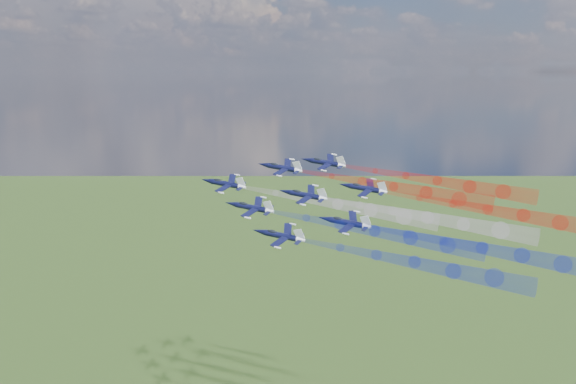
{
  "coord_description": "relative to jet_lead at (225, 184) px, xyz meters",
  "views": [
    {
      "loc": [
        -11.52,
        -181.51,
        163.99
      ],
      "look_at": [
        -4.08,
        -22.76,
        133.38
      ],
      "focal_mm": 38.98,
      "sensor_mm": 36.0,
      "label": 1
    }
  ],
  "objects": [
    {
      "name": "jet_outer_right",
      "position": [
        27.57,
        8.05,
        4.36
      ],
      "size": [
        16.44,
        15.3,
        8.19
      ],
      "primitive_type": null,
      "rotation": [
        0.12,
        -0.32,
        1.16
      ],
      "color": "black"
    },
    {
      "name": "jet_rear_right",
      "position": [
        36.71,
        -5.01,
        -0.64
      ],
      "size": [
        16.44,
        15.3,
        8.19
      ],
      "primitive_type": null,
      "rotation": [
        0.12,
        -0.32,
        1.16
      ],
      "color": "black"
    },
    {
      "name": "trail_outer_left",
      "position": [
        42.78,
        -35.01,
        -11.67
      ],
      "size": [
        48.45,
        23.66,
        11.27
      ],
      "primitive_type": null,
      "rotation": [
        0.12,
        -0.32,
        1.16
      ],
      "color": "#1727C4"
    },
    {
      "name": "jet_center_third",
      "position": [
        20.69,
        -8.84,
        -1.5
      ],
      "size": [
        16.44,
        15.3,
        8.19
      ],
      "primitive_type": null,
      "rotation": [
        0.12,
        -0.32,
        1.16
      ],
      "color": "black"
    },
    {
      "name": "jet_inner_left",
      "position": [
        7.07,
        -13.04,
        -3.71
      ],
      "size": [
        16.44,
        15.3,
        8.19
      ],
      "primitive_type": null,
      "rotation": [
        0.12,
        -0.32,
        1.16
      ],
      "color": "black"
    },
    {
      "name": "jet_rear_left",
      "position": [
        29.71,
        -21.54,
        -5.74
      ],
      "size": [
        16.44,
        15.3,
        8.19
      ],
      "primitive_type": null,
      "rotation": [
        0.12,
        -0.32,
        1.16
      ],
      "color": "black"
    },
    {
      "name": "trail_rear_right",
      "position": [
        65.5,
        -16.31,
        -4.15
      ],
      "size": [
        48.45,
        23.66,
        11.27
      ],
      "primitive_type": null,
      "rotation": [
        0.12,
        -0.32,
        1.16
      ],
      "color": "red"
    },
    {
      "name": "trail_inner_left",
      "position": [
        35.86,
        -24.34,
        -7.21
      ],
      "size": [
        48.45,
        23.66,
        11.27
      ],
      "primitive_type": null,
      "rotation": [
        0.12,
        -0.32,
        1.16
      ],
      "color": "#1727C4"
    },
    {
      "name": "jet_lead",
      "position": [
        0.0,
        0.0,
        0.0
      ],
      "size": [
        16.44,
        15.3,
        8.19
      ],
      "primitive_type": null,
      "rotation": [
        0.12,
        -0.32,
        1.16
      ],
      "color": "black"
    },
    {
      "name": "trail_inner_right",
      "position": [
        44.09,
        -5.93,
        -0.07
      ],
      "size": [
        48.45,
        23.66,
        11.27
      ],
      "primitive_type": null,
      "rotation": [
        0.12,
        -0.32,
        1.16
      ],
      "color": "red"
    },
    {
      "name": "trail_outer_right",
      "position": [
        56.36,
        -3.25,
        0.86
      ],
      "size": [
        48.45,
        23.66,
        11.27
      ],
      "primitive_type": null,
      "rotation": [
        0.12,
        -0.32,
        1.16
      ],
      "color": "red"
    },
    {
      "name": "trail_center_third",
      "position": [
        49.49,
        -20.14,
        -5.01
      ],
      "size": [
        48.45,
        23.66,
        11.27
      ],
      "primitive_type": null,
      "rotation": [
        0.12,
        -0.32,
        1.16
      ],
      "color": "white"
    },
    {
      "name": "trail_rear_left",
      "position": [
        58.5,
        -32.84,
        -9.24
      ],
      "size": [
        48.45,
        23.66,
        11.27
      ],
      "primitive_type": null,
      "rotation": [
        0.12,
        -0.32,
        1.16
      ],
      "color": "#1727C4"
    },
    {
      "name": "jet_inner_right",
      "position": [
        15.3,
        5.37,
        3.43
      ],
      "size": [
        16.44,
        15.3,
        8.19
      ],
      "primitive_type": null,
      "rotation": [
        0.12,
        -0.32,
        1.16
      ],
      "color": "black"
    },
    {
      "name": "jet_outer_left",
      "position": [
        13.98,
        -23.71,
        -8.16
      ],
      "size": [
        16.44,
        15.3,
        8.19
      ],
      "primitive_type": null,
      "rotation": [
        0.12,
        -0.32,
        1.16
      ],
      "color": "black"
    },
    {
      "name": "trail_lead",
      "position": [
        28.79,
        -11.3,
        -3.51
      ],
      "size": [
        48.45,
        23.66,
        11.27
      ],
      "primitive_type": null,
      "rotation": [
        0.12,
        -0.32,
        1.16
      ],
      "color": "white"
    }
  ]
}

